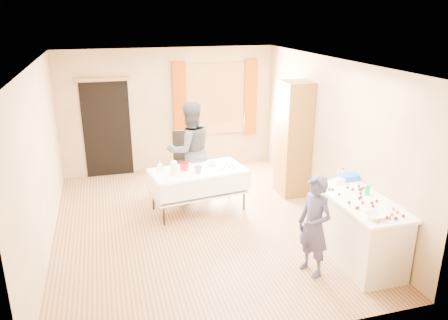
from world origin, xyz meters
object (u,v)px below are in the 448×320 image
object	(u,v)px
chair	(187,171)
cabinet	(293,139)
party_table	(198,186)
girl	(314,226)
woman	(190,150)
counter	(358,230)

from	to	relation	value
chair	cabinet	bearing A→B (deg)	-26.01
party_table	cabinet	bearing A→B (deg)	0.53
girl	woman	size ratio (longest dim) A/B	0.76
cabinet	counter	distance (m)	2.52
cabinet	chair	bearing A→B (deg)	155.92
party_table	woman	size ratio (longest dim) A/B	0.94
counter	girl	size ratio (longest dim) A/B	1.10
cabinet	girl	xyz separation A→B (m)	(-0.84, -2.57, -0.38)
cabinet	party_table	xyz separation A→B (m)	(-1.87, -0.28, -0.62)
chair	counter	bearing A→B (deg)	-63.74
party_table	chair	bearing A→B (deg)	81.06
cabinet	party_table	bearing A→B (deg)	-171.47
cabinet	counter	xyz separation A→B (m)	(-0.10, -2.44, -0.61)
party_table	chair	distance (m)	1.11
counter	party_table	size ratio (longest dim) A/B	0.89
chair	girl	xyz separation A→B (m)	(1.01, -3.40, 0.35)
girl	chair	bearing A→B (deg)	176.48
chair	girl	distance (m)	3.56
girl	party_table	bearing A→B (deg)	-175.91
party_table	girl	distance (m)	2.52
party_table	woman	xyz separation A→B (m)	(0.00, 0.64, 0.45)
counter	party_table	bearing A→B (deg)	129.32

